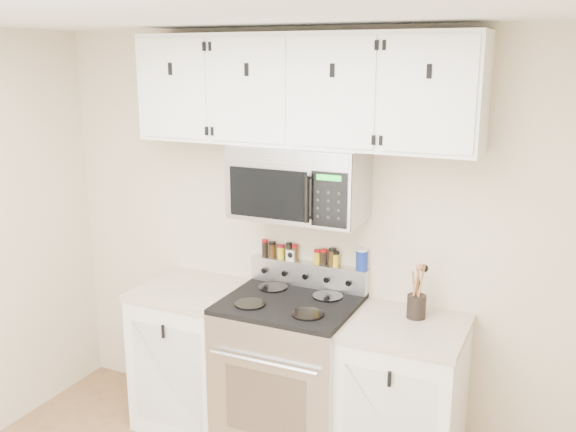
% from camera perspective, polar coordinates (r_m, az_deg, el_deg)
% --- Properties ---
extents(back_wall, '(3.50, 0.01, 2.50)m').
position_cam_1_polar(back_wall, '(3.94, 2.07, -1.93)').
color(back_wall, beige).
rests_on(back_wall, floor).
extents(ceiling, '(3.50, 3.50, 0.01)m').
position_cam_1_polar(ceiling, '(2.28, -15.63, 17.64)').
color(ceiling, white).
rests_on(ceiling, back_wall).
extents(range, '(0.76, 0.65, 1.10)m').
position_cam_1_polar(range, '(3.96, 0.14, -13.79)').
color(range, '#B7B7BA').
rests_on(range, floor).
extents(base_cabinet_left, '(0.64, 0.62, 0.92)m').
position_cam_1_polar(base_cabinet_left, '(4.28, -8.34, -12.03)').
color(base_cabinet_left, white).
rests_on(base_cabinet_left, floor).
extents(base_cabinet_right, '(0.64, 0.62, 0.92)m').
position_cam_1_polar(base_cabinet_right, '(3.79, 10.21, -15.81)').
color(base_cabinet_right, white).
rests_on(base_cabinet_right, floor).
extents(microwave, '(0.76, 0.44, 0.42)m').
position_cam_1_polar(microwave, '(3.68, 0.98, 3.02)').
color(microwave, '#9E9EA3').
rests_on(microwave, back_wall).
extents(upper_cabinets, '(2.00, 0.35, 0.62)m').
position_cam_1_polar(upper_cabinets, '(3.64, 1.17, 11.15)').
color(upper_cabinets, white).
rests_on(upper_cabinets, back_wall).
extents(utensil_crock, '(0.11, 0.11, 0.31)m').
position_cam_1_polar(utensil_crock, '(3.65, 11.35, -7.73)').
color(utensil_crock, black).
rests_on(utensil_crock, base_cabinet_right).
extents(kitchen_timer, '(0.07, 0.06, 0.07)m').
position_cam_1_polar(kitchen_timer, '(3.99, 0.35, -3.47)').
color(kitchen_timer, white).
rests_on(kitchen_timer, range).
extents(salt_canister, '(0.07, 0.07, 0.13)m').
position_cam_1_polar(salt_canister, '(3.82, 6.57, -3.87)').
color(salt_canister, navy).
rests_on(salt_canister, range).
extents(spice_jar_0, '(0.04, 0.04, 0.11)m').
position_cam_1_polar(spice_jar_0, '(4.06, -2.07, -2.84)').
color(spice_jar_0, black).
rests_on(spice_jar_0, range).
extents(spice_jar_1, '(0.04, 0.04, 0.10)m').
position_cam_1_polar(spice_jar_1, '(4.04, -1.41, -3.00)').
color(spice_jar_1, '#39220D').
rests_on(spice_jar_1, range).
extents(spice_jar_2, '(0.05, 0.05, 0.09)m').
position_cam_1_polar(spice_jar_2, '(4.01, -0.64, -3.17)').
color(spice_jar_2, yellow).
rests_on(spice_jar_2, range).
extents(spice_jar_3, '(0.04, 0.04, 0.11)m').
position_cam_1_polar(spice_jar_3, '(3.99, 0.08, -3.14)').
color(spice_jar_3, black).
rests_on(spice_jar_3, range).
extents(spice_jar_4, '(0.04, 0.04, 0.10)m').
position_cam_1_polar(spice_jar_4, '(3.97, 0.62, -3.27)').
color(spice_jar_4, '#432D10').
rests_on(spice_jar_4, range).
extents(spice_jar_5, '(0.04, 0.04, 0.09)m').
position_cam_1_polar(spice_jar_5, '(3.92, 2.62, -3.62)').
color(spice_jar_5, gold).
rests_on(spice_jar_5, range).
extents(spice_jar_6, '(0.05, 0.05, 0.10)m').
position_cam_1_polar(spice_jar_6, '(3.90, 3.19, -3.64)').
color(spice_jar_6, black).
rests_on(spice_jar_6, range).
extents(spice_jar_7, '(0.05, 0.05, 0.11)m').
position_cam_1_polar(spice_jar_7, '(3.88, 3.97, -3.66)').
color(spice_jar_7, '#402E0F').
rests_on(spice_jar_7, range).
extents(spice_jar_8, '(0.04, 0.04, 0.09)m').
position_cam_1_polar(spice_jar_8, '(3.88, 4.25, -3.82)').
color(spice_jar_8, yellow).
rests_on(spice_jar_8, range).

